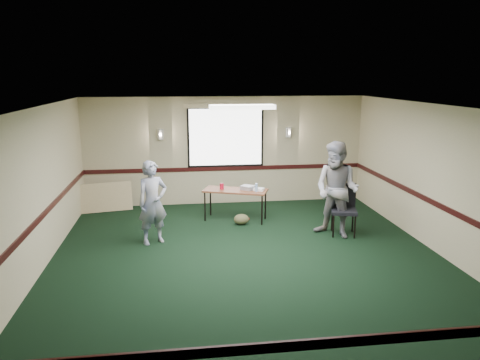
{
  "coord_description": "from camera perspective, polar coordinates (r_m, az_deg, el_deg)",
  "views": [
    {
      "loc": [
        -1.2,
        -7.56,
        3.22
      ],
      "look_at": [
        0.0,
        1.3,
        1.2
      ],
      "focal_mm": 35.0,
      "sensor_mm": 36.0,
      "label": 1
    }
  ],
  "objects": [
    {
      "name": "red_cup",
      "position": [
        10.49,
        -2.24,
        -0.77
      ],
      "size": [
        0.09,
        0.09,
        0.13
      ],
      "primitive_type": "cylinder",
      "color": "#A90B23",
      "rests_on": "folding_table"
    },
    {
      "name": "game_console",
      "position": [
        10.39,
        2.31,
        -1.14
      ],
      "size": [
        0.28,
        0.26,
        0.06
      ],
      "primitive_type": "cube",
      "rotation": [
        0.0,
        0.0,
        -0.47
      ],
      "color": "white",
      "rests_on": "folding_table"
    },
    {
      "name": "duffel_bag",
      "position": [
        10.29,
        0.17,
        -4.82
      ],
      "size": [
        0.38,
        0.32,
        0.24
      ],
      "primitive_type": "ellipsoid",
      "rotation": [
        0.0,
        0.0,
        0.21
      ],
      "color": "brown",
      "rests_on": "ground"
    },
    {
      "name": "conference_chair",
      "position": [
        9.86,
        12.52,
        -2.97
      ],
      "size": [
        0.62,
        0.64,
        1.03
      ],
      "rotation": [
        0.0,
        0.0,
        -0.26
      ],
      "color": "black",
      "rests_on": "ground"
    },
    {
      "name": "room_shell",
      "position": [
        9.9,
        -0.64,
        3.19
      ],
      "size": [
        8.0,
        8.02,
        8.0
      ],
      "color": "beige",
      "rests_on": "ground"
    },
    {
      "name": "person_left",
      "position": [
        9.16,
        -10.6,
        -2.72
      ],
      "size": [
        0.7,
        0.61,
        1.63
      ],
      "primitive_type": "imported",
      "rotation": [
        0.0,
        0.0,
        0.45
      ],
      "color": "#455598",
      "rests_on": "ground"
    },
    {
      "name": "folding_table",
      "position": [
        10.47,
        -0.57,
        -1.46
      ],
      "size": [
        1.52,
        1.02,
        0.7
      ],
      "rotation": [
        0.0,
        0.0,
        -0.36
      ],
      "color": "brown",
      "rests_on": "ground"
    },
    {
      "name": "ground",
      "position": [
        8.3,
        1.22,
        -10.08
      ],
      "size": [
        8.0,
        8.0,
        0.0
      ],
      "primitive_type": "plane",
      "color": "black",
      "rests_on": "ground"
    },
    {
      "name": "water_bottle",
      "position": [
        10.27,
        2.01,
        -0.92
      ],
      "size": [
        0.06,
        0.06,
        0.19
      ],
      "primitive_type": "cylinder",
      "color": "#8DB4E7",
      "rests_on": "folding_table"
    },
    {
      "name": "cable_coil",
      "position": [
        10.69,
        0.37,
        -4.76
      ],
      "size": [
        0.35,
        0.35,
        0.01
      ],
      "primitive_type": "torus",
      "rotation": [
        0.0,
        0.0,
        0.23
      ],
      "color": "red",
      "rests_on": "ground"
    },
    {
      "name": "person_right",
      "position": [
        9.54,
        11.73,
        -1.18
      ],
      "size": [
        1.19,
        1.18,
        1.94
      ],
      "primitive_type": "imported",
      "rotation": [
        0.0,
        0.0,
        -0.77
      ],
      "color": "#7587B7",
      "rests_on": "ground"
    },
    {
      "name": "folded_table",
      "position": [
        11.66,
        -16.35,
        -2.06
      ],
      "size": [
        1.37,
        0.46,
        0.69
      ],
      "primitive_type": "cube",
      "rotation": [
        -0.21,
        0.0,
        0.19
      ],
      "color": "tan",
      "rests_on": "ground"
    },
    {
      "name": "projector",
      "position": [
        10.45,
        0.93,
        -0.94
      ],
      "size": [
        0.36,
        0.35,
        0.09
      ],
      "primitive_type": "cube",
      "rotation": [
        0.0,
        0.0,
        -0.65
      ],
      "color": "#92929A",
      "rests_on": "folding_table"
    }
  ]
}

